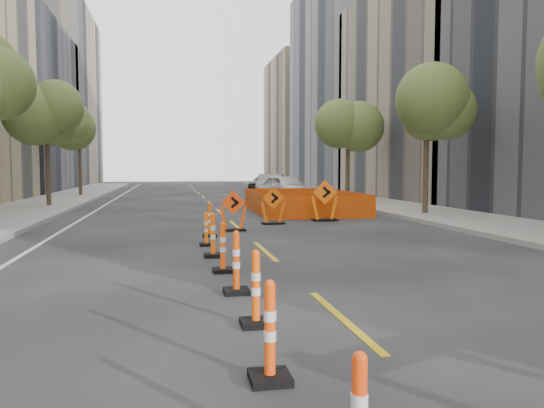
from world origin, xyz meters
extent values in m
plane|color=black|center=(0.00, 0.00, 0.00)|extent=(140.00, 140.00, 0.00)
cube|color=gray|center=(9.00, 12.00, 0.07)|extent=(4.00, 90.00, 0.15)
cube|color=gray|center=(-17.00, 55.60, 10.00)|extent=(12.00, 20.00, 20.00)
cube|color=gray|center=(17.00, 23.80, 7.00)|extent=(12.00, 16.00, 14.00)
cube|color=gray|center=(17.00, 40.20, 10.00)|extent=(12.00, 18.00, 20.00)
cube|color=tan|center=(17.00, 58.60, 8.00)|extent=(12.00, 14.00, 16.00)
cylinder|color=#382B1E|center=(-8.40, 20.00, 1.57)|extent=(0.24, 0.24, 3.15)
sphere|color=#475F29|center=(-8.40, 20.00, 4.55)|extent=(2.80, 2.80, 2.80)
cylinder|color=#382B1E|center=(-8.40, 30.00, 1.57)|extent=(0.24, 0.24, 3.15)
sphere|color=#475F29|center=(-8.40, 30.00, 4.55)|extent=(2.80, 2.80, 2.80)
cylinder|color=#382B1E|center=(8.40, 12.00, 1.57)|extent=(0.24, 0.24, 3.15)
sphere|color=#475F29|center=(8.40, 12.00, 4.55)|extent=(2.80, 2.80, 2.80)
cylinder|color=#382B1E|center=(8.40, 22.00, 1.57)|extent=(0.24, 0.24, 3.15)
sphere|color=#475F29|center=(8.40, 22.00, 4.55)|extent=(2.80, 2.80, 2.80)
imported|color=silver|center=(4.85, 23.57, 0.82)|extent=(3.37, 5.19, 1.64)
imported|color=gray|center=(4.93, 29.00, 0.80)|extent=(2.93, 5.12, 1.60)
imported|color=black|center=(5.82, 35.24, 0.77)|extent=(4.16, 5.69, 1.53)
camera|label=1|loc=(-2.33, -8.87, 2.10)|focal=35.00mm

